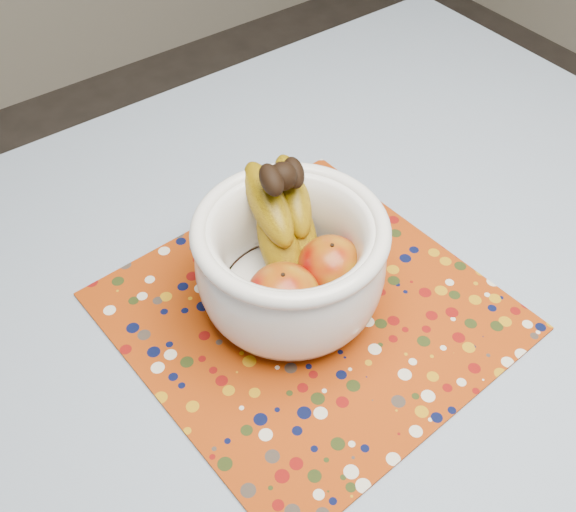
{
  "coord_description": "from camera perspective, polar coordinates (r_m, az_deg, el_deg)",
  "views": [
    {
      "loc": [
        -0.44,
        -0.33,
        1.46
      ],
      "look_at": [
        -0.1,
        0.13,
        0.85
      ],
      "focal_mm": 42.0,
      "sensor_mm": 36.0,
      "label": 1
    }
  ],
  "objects": [
    {
      "name": "table",
      "position": [
        0.95,
        9.67,
        -9.09
      ],
      "size": [
        1.2,
        1.2,
        0.75
      ],
      "color": "brown",
      "rests_on": "ground"
    },
    {
      "name": "placemat",
      "position": [
        0.88,
        1.73,
        -4.69
      ],
      "size": [
        0.47,
        0.47,
        0.0
      ],
      "primitive_type": "cube",
      "rotation": [
        0.0,
        0.0,
        0.06
      ],
      "color": "#8F3007",
      "rests_on": "tablecloth"
    },
    {
      "name": "fruit_bowl",
      "position": [
        0.84,
        0.28,
        0.52
      ],
      "size": [
        0.24,
        0.26,
        0.19
      ],
      "color": "white",
      "rests_on": "placemat"
    },
    {
      "name": "tablecloth",
      "position": [
        0.89,
        10.32,
        -6.14
      ],
      "size": [
        1.32,
        1.32,
        0.01
      ],
      "primitive_type": "cube",
      "color": "slate",
      "rests_on": "table"
    }
  ]
}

